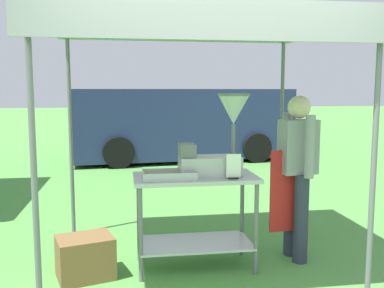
{
  "coord_description": "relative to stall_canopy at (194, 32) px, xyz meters",
  "views": [
    {
      "loc": [
        -0.66,
        -2.52,
        1.66
      ],
      "look_at": [
        -0.04,
        1.56,
        1.15
      ],
      "focal_mm": 40.65,
      "sensor_mm": 36.0,
      "label": 1
    }
  ],
  "objects": [
    {
      "name": "donut_cart",
      "position": [
        0.0,
        -0.1,
        -1.56
      ],
      "size": [
        1.13,
        0.58,
        0.88
      ],
      "color": "#B7B7BC",
      "rests_on": "ground"
    },
    {
      "name": "vendor",
      "position": [
        1.01,
        -0.04,
        -1.28
      ],
      "size": [
        0.46,
        0.54,
        1.61
      ],
      "color": "#2D3347",
      "rests_on": "ground"
    },
    {
      "name": "ground_plane",
      "position": [
        0.04,
        4.54,
        -2.19
      ],
      "size": [
        70.0,
        70.0,
        0.0
      ],
      "primitive_type": "plane",
      "color": "#519342"
    },
    {
      "name": "supply_crate",
      "position": [
        -1.0,
        -0.18,
        -2.0
      ],
      "size": [
        0.56,
        0.49,
        0.37
      ],
      "color": "brown",
      "rests_on": "ground"
    },
    {
      "name": "menu_sign",
      "position": [
        0.31,
        -0.3,
        -1.21
      ],
      "size": [
        0.13,
        0.05,
        0.22
      ],
      "color": "black",
      "rests_on": "donut_cart"
    },
    {
      "name": "van_navy",
      "position": [
        0.68,
        6.43,
        -1.31
      ],
      "size": [
        5.25,
        2.45,
        1.69
      ],
      "color": "navy",
      "rests_on": "ground"
    },
    {
      "name": "donut_fryer",
      "position": [
        0.21,
        -0.11,
        -0.99
      ],
      "size": [
        0.65,
        0.29,
        0.75
      ],
      "color": "#B7B7BC",
      "rests_on": "donut_cart"
    },
    {
      "name": "stall_canopy",
      "position": [
        0.0,
        0.0,
        0.0
      ],
      "size": [
        2.69,
        2.22,
        2.28
      ],
      "color": "slate",
      "rests_on": "ground"
    },
    {
      "name": "donut_tray",
      "position": [
        -0.26,
        -0.2,
        -1.29
      ],
      "size": [
        0.47,
        0.27,
        0.07
      ],
      "color": "#B7B7BC",
      "rests_on": "donut_cart"
    }
  ]
}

